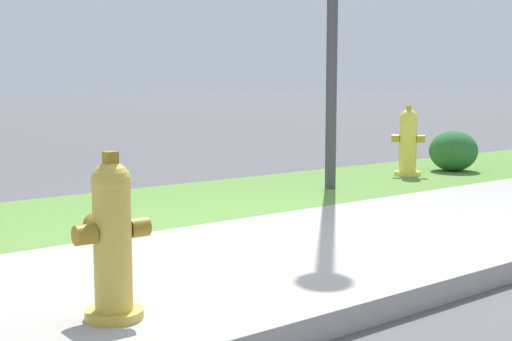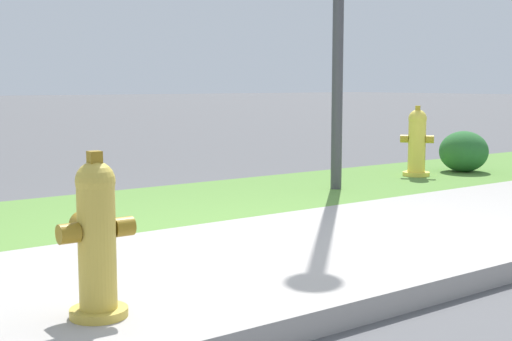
# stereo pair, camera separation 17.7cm
# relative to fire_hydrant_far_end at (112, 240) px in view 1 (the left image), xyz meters

# --- Properties ---
(ground_plane) EXTENTS (120.00, 120.00, 0.00)m
(ground_plane) POSITION_rel_fire_hydrant_far_end_xyz_m (1.49, 0.45, -0.37)
(ground_plane) COLOR #515154
(sidewalk_pavement) EXTENTS (18.00, 2.18, 0.01)m
(sidewalk_pavement) POSITION_rel_fire_hydrant_far_end_xyz_m (1.49, 0.45, -0.37)
(sidewalk_pavement) COLOR #9E9993
(sidewalk_pavement) RESTS_ON ground
(grass_verge) EXTENTS (18.00, 1.98, 0.01)m
(grass_verge) POSITION_rel_fire_hydrant_far_end_xyz_m (1.49, 2.53, -0.37)
(grass_verge) COLOR #568438
(grass_verge) RESTS_ON ground
(street_curb) EXTENTS (18.00, 0.16, 0.12)m
(street_curb) POSITION_rel_fire_hydrant_far_end_xyz_m (1.49, -0.72, -0.31)
(street_curb) COLOR #9E9993
(street_curb) RESTS_ON ground
(fire_hydrant_far_end) EXTENTS (0.35, 0.32, 0.77)m
(fire_hydrant_far_end) POSITION_rel_fire_hydrant_far_end_xyz_m (0.00, 0.00, 0.00)
(fire_hydrant_far_end) COLOR gold
(fire_hydrant_far_end) RESTS_ON ground
(fire_hydrant_near_corner) EXTENTS (0.35, 0.36, 0.81)m
(fire_hydrant_near_corner) POSITION_rel_fire_hydrant_far_end_xyz_m (5.08, 2.48, 0.02)
(fire_hydrant_near_corner) COLOR yellow
(fire_hydrant_near_corner) RESTS_ON ground
(shrub_bush_near_lamp) EXTENTS (0.58, 0.58, 0.50)m
(shrub_bush_near_lamp) POSITION_rel_fire_hydrant_far_end_xyz_m (5.85, 2.40, -0.12)
(shrub_bush_near_lamp) COLOR #28662D
(shrub_bush_near_lamp) RESTS_ON ground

